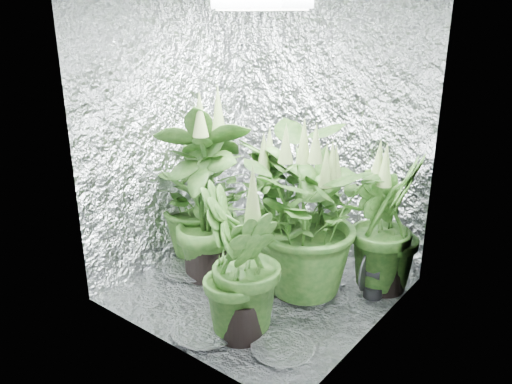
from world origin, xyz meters
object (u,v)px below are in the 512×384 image
object	(u,v)px
plant_b	(320,220)
plant_c	(387,225)
plant_d	(271,213)
plant_g	(240,265)
plant_e	(299,216)
plant_f	(205,194)
circulation_fan	(370,277)
grow_lamp	(262,2)
plant_a	(203,200)

from	to	relation	value
plant_b	plant_c	world-z (taller)	plant_c
plant_d	plant_g	bearing A→B (deg)	-67.97
plant_c	plant_d	distance (m)	0.77
plant_c	plant_e	size ratio (longest dim) A/B	0.88
plant_f	circulation_fan	distance (m)	1.23
plant_b	plant_f	bearing A→B (deg)	-144.91
grow_lamp	plant_b	xyz separation A→B (m)	(0.22, 0.37, -1.38)
grow_lamp	plant_a	xyz separation A→B (m)	(-0.64, 0.12, -1.36)
plant_a	plant_f	xyz separation A→B (m)	(0.22, -0.20, 0.15)
plant_e	plant_f	bearing A→B (deg)	-163.89
plant_g	plant_e	bearing A→B (deg)	89.92
circulation_fan	plant_e	bearing A→B (deg)	-153.14
plant_d	plant_b	bearing A→B (deg)	38.62
plant_a	grow_lamp	bearing A→B (deg)	-10.91
plant_f	plant_g	distance (m)	0.77
plant_b	plant_f	size ratio (longest dim) A/B	0.75
plant_g	circulation_fan	distance (m)	0.99
plant_a	plant_c	world-z (taller)	plant_c
plant_c	plant_d	bearing A→B (deg)	-151.48
plant_c	plant_f	xyz separation A→B (m)	(-1.06, -0.61, 0.16)
grow_lamp	plant_e	distance (m)	1.30
plant_e	plant_b	bearing A→B (deg)	90.33
plant_e	plant_a	bearing A→B (deg)	178.75
plant_b	plant_e	xyz separation A→B (m)	(0.00, -0.26, 0.11)
plant_b	plant_c	size ratio (longest dim) A/B	0.97
plant_e	circulation_fan	size ratio (longest dim) A/B	3.60
grow_lamp	plant_b	size ratio (longest dim) A/B	0.51
plant_d	plant_e	distance (m)	0.27
grow_lamp	plant_g	xyz separation A→B (m)	(0.22, -0.48, -1.37)
plant_a	plant_c	xyz separation A→B (m)	(1.28, 0.41, -0.01)
circulation_fan	plant_g	bearing A→B (deg)	-122.06
plant_c	circulation_fan	size ratio (longest dim) A/B	3.16
plant_a	plant_b	distance (m)	0.89
plant_a	plant_b	xyz separation A→B (m)	(0.86, 0.25, -0.02)
grow_lamp	plant_c	distance (m)	1.60
plant_f	plant_g	xyz separation A→B (m)	(0.64, -0.40, -0.16)
plant_a	plant_e	bearing A→B (deg)	-1.25
plant_e	circulation_fan	distance (m)	0.63
grow_lamp	plant_c	world-z (taller)	grow_lamp
plant_a	plant_d	size ratio (longest dim) A/B	0.92
plant_e	plant_f	xyz separation A→B (m)	(-0.64, -0.19, 0.06)
plant_b	plant_d	distance (m)	0.34
plant_c	plant_d	size ratio (longest dim) A/B	0.96
plant_c	plant_e	world-z (taller)	plant_e
grow_lamp	plant_f	distance (m)	1.28
plant_a	plant_b	world-z (taller)	plant_b
plant_g	plant_a	bearing A→B (deg)	144.82
plant_d	circulation_fan	bearing A→B (deg)	17.80
grow_lamp	plant_a	distance (m)	1.51
plant_f	plant_e	bearing A→B (deg)	16.11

